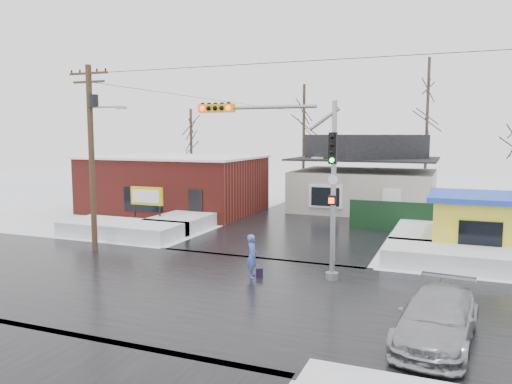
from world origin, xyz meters
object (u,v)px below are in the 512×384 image
at_px(car, 437,318).
at_px(utility_pole, 92,147).
at_px(kiosk, 479,223).
at_px(pedestrian, 252,256).
at_px(traffic_signal, 295,164).
at_px(marquee_sign, 147,197).

bearing_deg(car, utility_pole, 167.53).
bearing_deg(kiosk, pedestrian, -137.27).
xyz_separation_m(utility_pole, pedestrian, (8.89, -1.39, -4.24)).
height_order(utility_pole, car, utility_pole).
distance_m(utility_pole, pedestrian, 9.95).
bearing_deg(car, traffic_signal, 145.62).
distance_m(marquee_sign, pedestrian, 12.45).
height_order(pedestrian, car, pedestrian).
bearing_deg(traffic_signal, car, -40.25).
relative_size(utility_pole, kiosk, 1.96).
relative_size(pedestrian, car, 0.37).
distance_m(marquee_sign, car, 20.50).
relative_size(marquee_sign, car, 0.54).
distance_m(marquee_sign, kiosk, 18.51).
distance_m(traffic_signal, kiosk, 10.43).
distance_m(kiosk, pedestrian, 11.63).
xyz_separation_m(kiosk, car, (-1.43, -11.80, -0.77)).
xyz_separation_m(utility_pole, kiosk, (17.43, 6.49, -3.65)).
height_order(marquee_sign, pedestrian, marquee_sign).
bearing_deg(kiosk, traffic_signal, -135.16).
bearing_deg(pedestrian, traffic_signal, -82.59).
bearing_deg(traffic_signal, pedestrian, -149.77).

